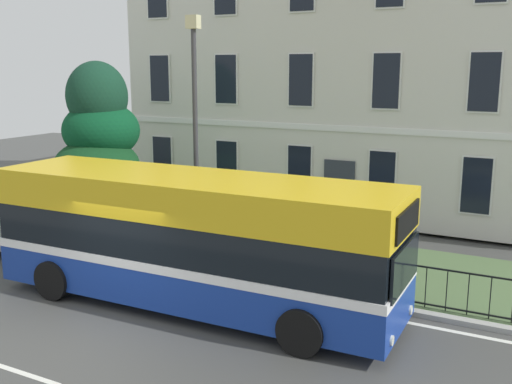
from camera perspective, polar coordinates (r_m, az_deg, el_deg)
name	(u,v)px	position (r m, az deg, el deg)	size (l,w,h in m)	color
ground_plane	(116,319)	(13.89, -13.16, -11.71)	(60.00, 56.00, 0.18)	#434442
georgian_townhouse	(383,48)	(24.92, 12.00, 13.30)	(18.24, 9.52, 12.10)	silver
iron_verge_railing	(256,258)	(15.52, -0.02, -6.32)	(15.95, 0.04, 0.97)	black
evergreen_tree	(101,158)	(21.13, -14.58, 3.14)	(3.36, 3.52, 5.57)	#423328
single_decker_bus	(193,239)	(13.80, -6.03, -4.43)	(9.76, 2.83, 3.05)	navy
street_lamp_post	(195,121)	(16.88, -5.81, 6.69)	(0.36, 0.24, 6.70)	#333338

